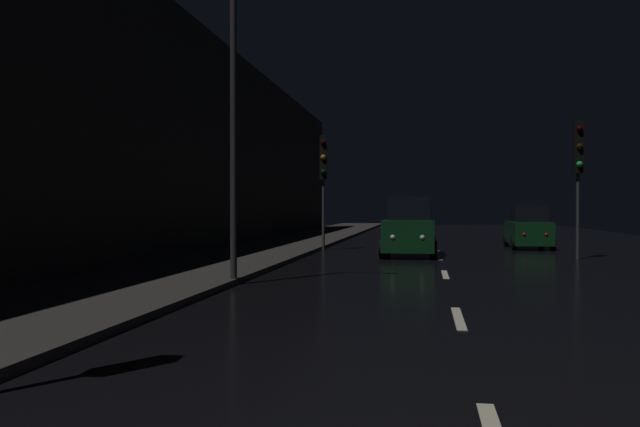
{
  "coord_description": "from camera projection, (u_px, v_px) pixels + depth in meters",
  "views": [
    {
      "loc": [
        -0.56,
        -2.01,
        1.85
      ],
      "look_at": [
        -4.17,
        19.81,
        1.64
      ],
      "focal_mm": 35.6,
      "sensor_mm": 36.0,
      "label": 1
    }
  ],
  "objects": [
    {
      "name": "traffic_light_far_left",
      "position": [
        323.0,
        167.0,
        27.36
      ],
      "size": [
        0.34,
        0.47,
        4.96
      ],
      "rotation": [
        0.0,
        0.0,
        -1.47
      ],
      "color": "#38383A",
      "rests_on": "ground"
    },
    {
      "name": "ground",
      "position": [
        438.0,
        253.0,
        26.08
      ],
      "size": [
        26.76,
        84.0,
        0.02
      ],
      "primitive_type": "cube",
      "color": "black"
    },
    {
      "name": "building_facade_left",
      "position": [
        180.0,
        135.0,
        24.18
      ],
      "size": [
        0.8,
        63.0,
        9.24
      ],
      "primitive_type": "cube",
      "color": "#2D2B28",
      "rests_on": "ground"
    },
    {
      "name": "lane_centerline",
      "position": [
        442.0,
        264.0,
        20.68
      ],
      "size": [
        0.16,
        39.62,
        0.01
      ],
      "color": "beige",
      "rests_on": "ground"
    },
    {
      "name": "traffic_light_far_right",
      "position": [
        578.0,
        158.0,
        22.74
      ],
      "size": [
        0.33,
        0.47,
        4.98
      ],
      "rotation": [
        0.0,
        0.0,
        -1.51
      ],
      "color": "#38383A",
      "rests_on": "ground"
    },
    {
      "name": "car_approaching_headlights",
      "position": [
        409.0,
        229.0,
        24.43
      ],
      "size": [
        2.07,
        4.48,
        2.26
      ],
      "rotation": [
        0.0,
        0.0,
        -1.57
      ],
      "color": "#0F3819",
      "rests_on": "ground"
    },
    {
      "name": "sidewalk_left",
      "position": [
        269.0,
        249.0,
        27.25
      ],
      "size": [
        4.4,
        84.0,
        0.15
      ],
      "primitive_type": "cube",
      "color": "#33302D",
      "rests_on": "ground"
    },
    {
      "name": "car_parked_right_far",
      "position": [
        528.0,
        228.0,
        28.72
      ],
      "size": [
        1.81,
        3.91,
        1.97
      ],
      "rotation": [
        0.0,
        0.0,
        1.57
      ],
      "color": "#0F3819",
      "rests_on": "ground"
    },
    {
      "name": "streetlamp_overhead",
      "position": [
        251.0,
        66.0,
        15.08
      ],
      "size": [
        1.7,
        0.44,
        8.01
      ],
      "color": "#2D2D30",
      "rests_on": "ground"
    }
  ]
}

